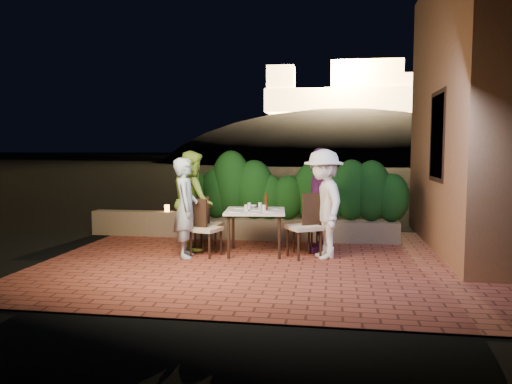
% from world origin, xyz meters
% --- Properties ---
extents(ground, '(400.00, 400.00, 0.00)m').
position_xyz_m(ground, '(0.00, 0.00, -0.02)').
color(ground, black).
rests_on(ground, ground).
extents(terrace_floor, '(7.00, 6.00, 0.15)m').
position_xyz_m(terrace_floor, '(0.00, 0.50, -0.07)').
color(terrace_floor, brown).
rests_on(terrace_floor, ground).
extents(building_wall, '(1.60, 5.00, 5.00)m').
position_xyz_m(building_wall, '(3.60, 2.00, 2.50)').
color(building_wall, '#A26740').
rests_on(building_wall, ground).
extents(window_pane, '(0.08, 1.00, 1.40)m').
position_xyz_m(window_pane, '(2.82, 1.50, 2.00)').
color(window_pane, black).
rests_on(window_pane, building_wall).
extents(window_frame, '(0.06, 1.15, 1.55)m').
position_xyz_m(window_frame, '(2.81, 1.50, 2.00)').
color(window_frame, black).
rests_on(window_frame, building_wall).
extents(planter, '(4.20, 0.55, 0.40)m').
position_xyz_m(planter, '(0.20, 2.30, 0.20)').
color(planter, '#7C6B4F').
rests_on(planter, ground).
extents(hedge, '(4.00, 0.70, 1.10)m').
position_xyz_m(hedge, '(0.20, 2.30, 0.95)').
color(hedge, '#103A11').
rests_on(hedge, planter).
extents(parapet, '(2.20, 0.30, 0.50)m').
position_xyz_m(parapet, '(-2.80, 2.30, 0.25)').
color(parapet, '#7C6B4F').
rests_on(parapet, ground).
extents(hill, '(52.00, 40.00, 22.00)m').
position_xyz_m(hill, '(2.00, 60.00, -4.00)').
color(hill, black).
rests_on(hill, ground).
extents(fortress, '(26.00, 8.00, 8.00)m').
position_xyz_m(fortress, '(2.00, 60.00, 10.50)').
color(fortress, '#FFCC7A').
rests_on(fortress, hill).
extents(dining_table, '(1.10, 1.10, 0.75)m').
position_xyz_m(dining_table, '(-0.26, 0.86, 0.38)').
color(dining_table, white).
rests_on(dining_table, ground).
extents(plate_nw, '(0.23, 0.23, 0.01)m').
position_xyz_m(plate_nw, '(-0.54, 0.57, 0.76)').
color(plate_nw, white).
rests_on(plate_nw, dining_table).
extents(plate_sw, '(0.23, 0.23, 0.01)m').
position_xyz_m(plate_sw, '(-0.57, 1.09, 0.76)').
color(plate_sw, white).
rests_on(plate_sw, dining_table).
extents(plate_ne, '(0.24, 0.24, 0.01)m').
position_xyz_m(plate_ne, '(0.01, 0.68, 0.76)').
color(plate_ne, white).
rests_on(plate_ne, dining_table).
extents(plate_se, '(0.22, 0.22, 0.01)m').
position_xyz_m(plate_se, '(0.03, 1.12, 0.76)').
color(plate_se, white).
rests_on(plate_se, dining_table).
extents(plate_centre, '(0.25, 0.25, 0.01)m').
position_xyz_m(plate_centre, '(-0.25, 0.86, 0.76)').
color(plate_centre, white).
rests_on(plate_centre, dining_table).
extents(plate_front, '(0.20, 0.20, 0.01)m').
position_xyz_m(plate_front, '(-0.21, 0.51, 0.76)').
color(plate_front, white).
rests_on(plate_front, dining_table).
extents(glass_nw, '(0.06, 0.06, 0.11)m').
position_xyz_m(glass_nw, '(-0.39, 0.70, 0.80)').
color(glass_nw, silver).
rests_on(glass_nw, dining_table).
extents(glass_sw, '(0.06, 0.06, 0.11)m').
position_xyz_m(glass_sw, '(-0.39, 1.05, 0.80)').
color(glass_sw, silver).
rests_on(glass_sw, dining_table).
extents(glass_ne, '(0.06, 0.06, 0.11)m').
position_xyz_m(glass_ne, '(-0.09, 0.75, 0.80)').
color(glass_ne, silver).
rests_on(glass_ne, dining_table).
extents(glass_se, '(0.07, 0.07, 0.12)m').
position_xyz_m(glass_se, '(-0.20, 1.02, 0.81)').
color(glass_se, silver).
rests_on(glass_se, dining_table).
extents(beer_bottle, '(0.06, 0.06, 0.30)m').
position_xyz_m(beer_bottle, '(-0.08, 0.91, 0.90)').
color(beer_bottle, '#431C0B').
rests_on(beer_bottle, dining_table).
extents(bowl, '(0.19, 0.19, 0.05)m').
position_xyz_m(bowl, '(-0.38, 1.18, 0.77)').
color(bowl, white).
rests_on(bowl, dining_table).
extents(chair_left_front, '(0.56, 0.56, 0.96)m').
position_xyz_m(chair_left_front, '(-1.04, 0.54, 0.48)').
color(chair_left_front, black).
rests_on(chair_left_front, ground).
extents(chair_left_back, '(0.46, 0.46, 0.96)m').
position_xyz_m(chair_left_back, '(-1.12, 0.99, 0.48)').
color(chair_left_back, black).
rests_on(chair_left_back, ground).
extents(chair_right_front, '(0.67, 0.67, 1.06)m').
position_xyz_m(chair_right_front, '(0.58, 0.69, 0.53)').
color(chair_right_front, black).
rests_on(chair_right_front, ground).
extents(chair_right_back, '(0.48, 0.48, 0.85)m').
position_xyz_m(chair_right_back, '(0.58, 1.20, 0.42)').
color(chair_right_back, black).
rests_on(chair_right_back, ground).
extents(diner_blue, '(0.52, 0.67, 1.64)m').
position_xyz_m(diner_blue, '(-1.35, 0.42, 0.82)').
color(diner_blue, '#A1BFCF').
rests_on(diner_blue, ground).
extents(diner_green, '(0.97, 1.06, 1.75)m').
position_xyz_m(diner_green, '(-1.41, 1.04, 0.88)').
color(diner_green, '#8CBF3B').
rests_on(diner_green, ground).
extents(diner_white, '(1.00, 1.31, 1.78)m').
position_xyz_m(diner_white, '(0.89, 0.71, 0.89)').
color(diner_white, white).
rests_on(diner_white, ground).
extents(diner_purple, '(0.66, 1.13, 1.81)m').
position_xyz_m(diner_purple, '(0.82, 1.23, 0.90)').
color(diner_purple, '#5D2267').
rests_on(diner_purple, ground).
extents(parapet_lamp, '(0.10, 0.10, 0.14)m').
position_xyz_m(parapet_lamp, '(-2.32, 2.30, 0.57)').
color(parapet_lamp, orange).
rests_on(parapet_lamp, parapet).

